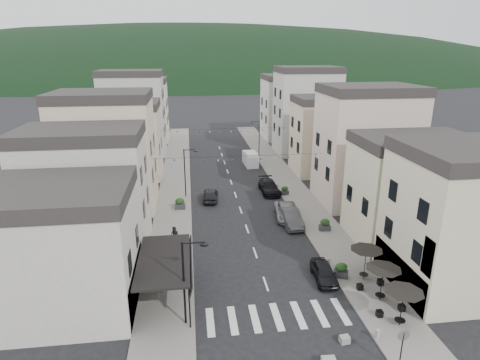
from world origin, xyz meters
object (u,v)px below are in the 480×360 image
at_px(parked_car_b, 291,218).
at_px(parked_car_c, 287,211).
at_px(parked_car_e, 211,195).
at_px(delivery_van, 250,159).
at_px(pedestrian_a, 173,260).
at_px(parked_car_d, 269,187).
at_px(pedestrian_b, 175,236).
at_px(parked_car_a, 324,272).

distance_m(parked_car_b, parked_car_c, 1.80).
bearing_deg(parked_car_e, delivery_van, -110.65).
height_order(parked_car_b, pedestrian_a, pedestrian_a).
distance_m(parked_car_e, pedestrian_a, 16.24).
distance_m(parked_car_d, pedestrian_b, 17.32).
height_order(delivery_van, pedestrian_a, delivery_van).
distance_m(parked_car_b, pedestrian_b, 12.11).
relative_size(parked_car_b, pedestrian_b, 2.76).
xyz_separation_m(parked_car_e, pedestrian_a, (-3.95, -15.75, 0.31)).
bearing_deg(pedestrian_a, parked_car_d, 55.28).
relative_size(parked_car_b, parked_car_d, 0.94).
bearing_deg(parked_car_d, pedestrian_b, -131.64).
distance_m(parked_car_c, parked_car_d, 8.07).
bearing_deg(parked_car_d, parked_car_c, -88.43).
height_order(parked_car_a, pedestrian_b, pedestrian_b).
bearing_deg(parked_car_d, parked_car_e, -166.85).
distance_m(parked_car_a, pedestrian_a, 12.02).
bearing_deg(delivery_van, parked_car_b, -90.57).
height_order(parked_car_c, parked_car_e, parked_car_e).
xyz_separation_m(parked_car_b, parked_car_e, (-7.75, 8.05, -0.08)).
bearing_deg(parked_car_e, parked_car_b, 139.12).
xyz_separation_m(parked_car_a, parked_car_b, (0.00, 10.43, 0.14)).
xyz_separation_m(parked_car_b, parked_car_c, (0.00, 1.80, -0.08)).
height_order(parked_car_a, parked_car_d, parked_car_d).
height_order(parked_car_c, delivery_van, delivery_van).
bearing_deg(pedestrian_b, pedestrian_a, -53.38).
xyz_separation_m(parked_car_c, pedestrian_a, (-11.70, -9.51, 0.31)).
relative_size(parked_car_a, parked_car_c, 0.75).
bearing_deg(pedestrian_a, delivery_van, 68.30).
relative_size(parked_car_d, parked_car_e, 1.23).
distance_m(parked_car_b, parked_car_e, 11.17).
bearing_deg(parked_car_c, parked_car_e, 147.28).
relative_size(parked_car_d, pedestrian_b, 2.95).
relative_size(parked_car_e, delivery_van, 0.93).
distance_m(parked_car_a, parked_car_b, 10.43).
height_order(parked_car_a, parked_car_c, parked_car_c).
bearing_deg(parked_car_e, parked_car_c, 146.34).
height_order(parked_car_d, parked_car_e, parked_car_d).
height_order(parked_car_e, pedestrian_b, pedestrian_b).
xyz_separation_m(parked_car_b, delivery_van, (-0.74, 22.54, 0.25)).
relative_size(parked_car_c, delivery_van, 1.14).
height_order(parked_car_b, parked_car_c, parked_car_b).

